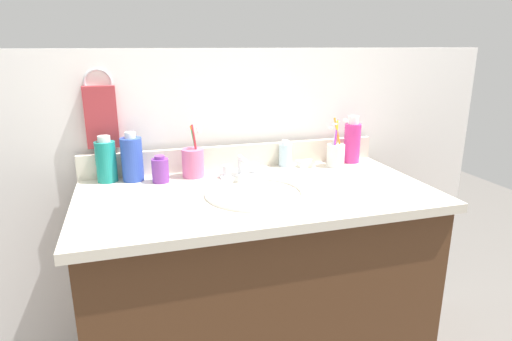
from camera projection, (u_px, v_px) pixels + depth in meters
The scene contains 16 objects.
vanity_cabinet at pixel (257, 305), 1.56m from camera, with size 1.12×0.56×0.82m, color #4C2D19.
countertop at pixel (257, 195), 1.44m from camera, with size 1.17×0.61×0.03m, color beige.
backsplash at pixel (236, 156), 1.70m from camera, with size 1.17×0.02×0.09m, color beige.
back_wall at pixel (233, 208), 1.82m from camera, with size 2.27×0.04×1.30m, color white.
towel_ring at pixel (98, 82), 1.52m from camera, with size 0.10×0.10×0.01m, color silver.
hand_towel at pixel (101, 117), 1.53m from camera, with size 0.11×0.04×0.22m, color #A53338.
sink_basin at pixel (256, 203), 1.41m from camera, with size 0.34×0.34×0.11m.
faucet at pixel (241, 170), 1.58m from camera, with size 0.16×0.10×0.08m.
bottle_shampoo_blue at pixel (132, 159), 1.53m from camera, with size 0.07×0.07×0.18m.
bottle_cream_purple at pixel (160, 170), 1.52m from camera, with size 0.06×0.06×0.10m.
bottle_gel_clear at pixel (285, 154), 1.72m from camera, with size 0.05×0.05×0.10m.
bottle_soap_pink at pixel (352, 141), 1.76m from camera, with size 0.07×0.07×0.19m.
bottle_mouthwash_teal at pixel (106, 161), 1.52m from camera, with size 0.07×0.07×0.16m.
cup_white_ceramic at pixel (336, 154), 1.71m from camera, with size 0.08×0.08×0.20m.
cup_pink at pixel (193, 162), 1.58m from camera, with size 0.08×0.08×0.19m.
soap_bar at pixel (306, 164), 1.72m from camera, with size 0.06×0.04×0.02m, color white.
Camera 1 is at (-0.39, -1.30, 1.32)m, focal length 30.27 mm.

